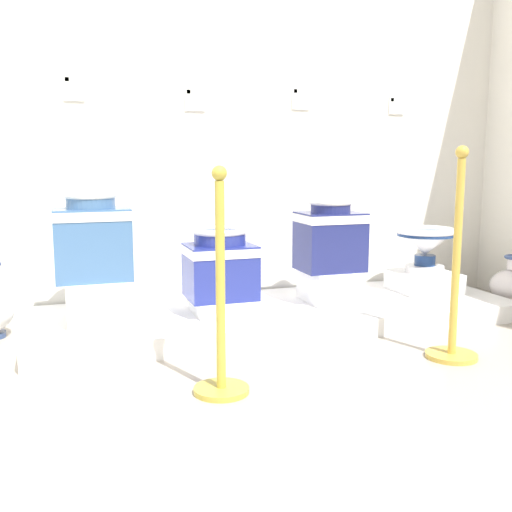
# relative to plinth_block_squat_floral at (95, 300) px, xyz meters

# --- Properties ---
(ground_plane) EXTENTS (5.70, 5.40, 0.02)m
(ground_plane) POSITION_rel_plinth_block_squat_floral_xyz_m (1.08, -1.40, -0.24)
(ground_plane) COLOR #A3998C
(wall_back) EXTENTS (3.90, 0.06, 2.90)m
(wall_back) POSITION_rel_plinth_block_squat_floral_xyz_m (1.08, 0.53, 1.22)
(wall_back) COLOR white
(wall_back) RESTS_ON ground_plane
(display_platform) EXTENTS (2.92, 0.93, 0.11)m
(display_platform) POSITION_rel_plinth_block_squat_floral_xyz_m (1.08, 0.01, -0.17)
(display_platform) COLOR white
(display_platform) RESTS_ON ground_plane
(plinth_block_squat_floral) EXTENTS (0.30, 0.36, 0.23)m
(plinth_block_squat_floral) POSITION_rel_plinth_block_squat_floral_xyz_m (0.00, 0.00, 0.00)
(plinth_block_squat_floral) COLOR white
(plinth_block_squat_floral) RESTS_ON display_platform
(antique_toilet_squat_floral) EXTENTS (0.41, 0.29, 0.48)m
(antique_toilet_squat_floral) POSITION_rel_plinth_block_squat_floral_xyz_m (0.00, 0.00, 0.36)
(antique_toilet_squat_floral) COLOR #3D6291
(antique_toilet_squat_floral) RESTS_ON plinth_block_squat_floral
(plinth_block_broad_patterned) EXTENTS (0.31, 0.36, 0.09)m
(plinth_block_broad_patterned) POSITION_rel_plinth_block_squat_floral_xyz_m (0.70, -0.03, -0.07)
(plinth_block_broad_patterned) COLOR white
(plinth_block_broad_patterned) RESTS_ON display_platform
(antique_toilet_broad_patterned) EXTENTS (0.39, 0.34, 0.41)m
(antique_toilet_broad_patterned) POSITION_rel_plinth_block_squat_floral_xyz_m (0.70, -0.03, 0.18)
(antique_toilet_broad_patterned) COLOR navy
(antique_toilet_broad_patterned) RESTS_ON plinth_block_broad_patterned
(plinth_block_tall_cobalt) EXTENTS (0.29, 0.35, 0.20)m
(plinth_block_tall_cobalt) POSITION_rel_plinth_block_squat_floral_xyz_m (1.42, 0.02, -0.02)
(plinth_block_tall_cobalt) COLOR white
(plinth_block_tall_cobalt) RESTS_ON display_platform
(antique_toilet_tall_cobalt) EXTENTS (0.39, 0.31, 0.44)m
(antique_toilet_tall_cobalt) POSITION_rel_plinth_block_squat_floral_xyz_m (1.42, 0.02, 0.31)
(antique_toilet_tall_cobalt) COLOR navy
(antique_toilet_tall_cobalt) RESTS_ON plinth_block_tall_cobalt
(plinth_block_slender_white) EXTENTS (0.38, 0.39, 0.13)m
(plinth_block_slender_white) POSITION_rel_plinth_block_squat_floral_xyz_m (2.16, 0.08, -0.05)
(plinth_block_slender_white) COLOR white
(plinth_block_slender_white) RESTS_ON display_platform
(antique_toilet_slender_white) EXTENTS (0.40, 0.40, 0.30)m
(antique_toilet_slender_white) POSITION_rel_plinth_block_squat_floral_xyz_m (2.16, 0.08, 0.22)
(antique_toilet_slender_white) COLOR white
(antique_toilet_slender_white) RESTS_ON plinth_block_slender_white
(info_placard_first) EXTENTS (0.12, 0.01, 0.15)m
(info_placard_first) POSITION_rel_plinth_block_squat_floral_xyz_m (-0.04, 0.49, 1.18)
(info_placard_first) COLOR white
(info_placard_second) EXTENTS (0.13, 0.01, 0.15)m
(info_placard_second) POSITION_rel_plinth_block_squat_floral_xyz_m (0.69, 0.49, 1.14)
(info_placard_second) COLOR white
(info_placard_third) EXTENTS (0.13, 0.01, 0.15)m
(info_placard_third) POSITION_rel_plinth_block_squat_floral_xyz_m (1.41, 0.49, 1.17)
(info_placard_third) COLOR white
(info_placard_fourth) EXTENTS (0.12, 0.01, 0.12)m
(info_placard_fourth) POSITION_rel_plinth_block_squat_floral_xyz_m (2.15, 0.49, 1.14)
(info_placard_fourth) COLOR white
(stanchion_post_near_left) EXTENTS (0.24, 0.24, 0.96)m
(stanchion_post_near_left) POSITION_rel_plinth_block_squat_floral_xyz_m (0.45, -0.95, 0.07)
(stanchion_post_near_left) COLOR gold
(stanchion_post_near_left) RESTS_ON ground_plane
(stanchion_post_near_right) EXTENTS (0.26, 0.26, 1.05)m
(stanchion_post_near_right) POSITION_rel_plinth_block_squat_floral_xyz_m (1.67, -0.88, 0.09)
(stanchion_post_near_right) COLOR gold
(stanchion_post_near_right) RESTS_ON ground_plane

